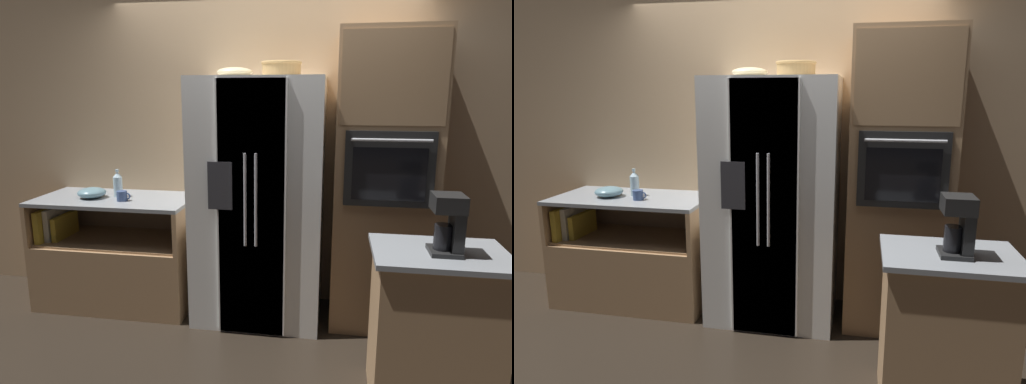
# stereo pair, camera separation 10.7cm
# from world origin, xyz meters

# --- Properties ---
(ground_plane) EXTENTS (20.00, 20.00, 0.00)m
(ground_plane) POSITION_xyz_m (0.00, 0.00, 0.00)
(ground_plane) COLOR black
(wall_back) EXTENTS (12.00, 0.06, 2.80)m
(wall_back) POSITION_xyz_m (0.00, 0.42, 1.40)
(wall_back) COLOR tan
(wall_back) RESTS_ON ground_plane
(counter_left) EXTENTS (1.29, 0.66, 0.92)m
(counter_left) POSITION_xyz_m (-1.21, 0.05, 0.34)
(counter_left) COLOR #A87F56
(counter_left) RESTS_ON ground_plane
(refrigerator) EXTENTS (0.98, 0.74, 1.89)m
(refrigerator) POSITION_xyz_m (0.02, 0.03, 0.95)
(refrigerator) COLOR white
(refrigerator) RESTS_ON ground_plane
(wall_oven) EXTENTS (0.73, 0.65, 2.22)m
(wall_oven) POSITION_xyz_m (0.95, 0.09, 1.11)
(wall_oven) COLOR #A87F56
(wall_oven) RESTS_ON ground_plane
(island_counter) EXTENTS (0.73, 0.55, 0.93)m
(island_counter) POSITION_xyz_m (1.17, -0.88, 0.47)
(island_counter) COLOR #A87F56
(island_counter) RESTS_ON ground_plane
(wicker_basket) EXTENTS (0.30, 0.30, 0.11)m
(wicker_basket) POSITION_xyz_m (0.17, 0.10, 1.95)
(wicker_basket) COLOR tan
(wicker_basket) RESTS_ON refrigerator
(fruit_bowl) EXTENTS (0.27, 0.27, 0.07)m
(fruit_bowl) POSITION_xyz_m (-0.19, 0.12, 1.93)
(fruit_bowl) COLOR beige
(fruit_bowl) RESTS_ON refrigerator
(bottle_tall) EXTENTS (0.07, 0.07, 0.23)m
(bottle_tall) POSITION_xyz_m (-1.19, 0.10, 1.03)
(bottle_tall) COLOR silver
(bottle_tall) RESTS_ON counter_left
(mug) EXTENTS (0.11, 0.08, 0.08)m
(mug) POSITION_xyz_m (-1.09, -0.04, 0.96)
(mug) COLOR #384C7A
(mug) RESTS_ON counter_left
(mixing_bowl) EXTENTS (0.23, 0.23, 0.09)m
(mixing_bowl) POSITION_xyz_m (-1.38, 0.02, 0.97)
(mixing_bowl) COLOR #668C99
(mixing_bowl) RESTS_ON counter_left
(coffee_maker) EXTENTS (0.16, 0.18, 0.33)m
(coffee_maker) POSITION_xyz_m (1.20, -0.91, 1.11)
(coffee_maker) COLOR black
(coffee_maker) RESTS_ON island_counter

